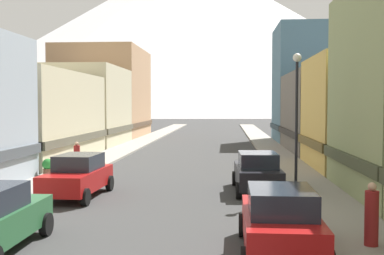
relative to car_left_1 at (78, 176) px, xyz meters
name	(u,v)px	position (x,y,z in m)	size (l,w,h in m)	color
sidewalk_left	(126,148)	(-2.45, 21.40, -0.82)	(2.50, 100.00, 0.15)	gray
sidewalk_right	(271,149)	(10.05, 21.40, -0.82)	(2.50, 100.00, 0.15)	gray
storefront_left_2	(24,119)	(-7.61, 12.37, 2.02)	(8.11, 13.47, 6.07)	beige
storefront_left_3	(87,108)	(-6.90, 25.05, 2.66)	(6.70, 10.77, 7.40)	beige
storefront_left_4	(104,95)	(-8.33, 36.93, 4.17)	(9.56, 12.88, 10.47)	tan
storefront_right_2	(381,115)	(15.40, 9.58, 2.35)	(8.50, 8.23, 6.75)	#D8B259
storefront_right_3	(327,114)	(14.34, 20.00, 2.21)	(6.38, 11.92, 6.47)	#66605B
storefront_right_4	(305,86)	(14.30, 30.43, 4.84)	(6.31, 8.52, 11.84)	slate
car_left_1	(78,176)	(0.00, 0.00, 0.00)	(2.22, 4.47, 1.78)	#9E1111
car_right_0	(280,221)	(7.60, -7.34, 0.00)	(2.11, 4.42, 1.78)	#9E1111
car_right_1	(257,172)	(7.60, 1.66, 0.00)	(2.19, 4.46, 1.78)	black
potted_plant_1	(48,166)	(-3.20, 5.09, -0.29)	(0.60, 0.60, 0.87)	brown
pedestrian_0	(372,216)	(10.05, -6.79, 0.03)	(0.36, 0.36, 1.68)	maroon
pedestrian_1	(77,156)	(-2.45, 7.68, -0.03)	(0.36, 0.36, 1.56)	maroon
streetlamp_right	(297,102)	(9.15, 0.70, 3.09)	(0.36, 0.36, 5.86)	black
mountain_backdrop	(191,33)	(-13.41, 246.40, 42.14)	(272.75, 272.75, 86.07)	silver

